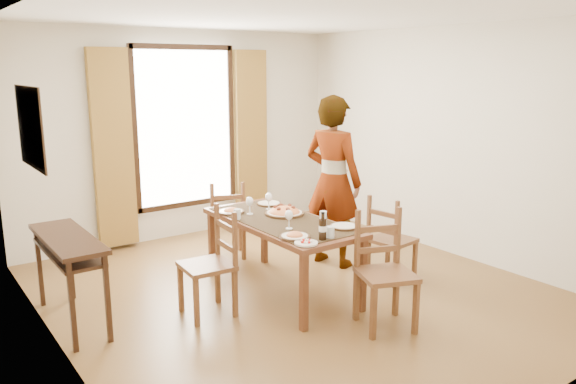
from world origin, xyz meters
TOP-DOWN VIEW (x-y plane):
  - ground at (0.00, 0.00)m, footprint 5.00×5.00m
  - room_shell at (-0.00, 0.13)m, footprint 4.60×5.10m
  - console_table at (-2.03, 0.60)m, footprint 0.38×1.20m
  - dining_table at (-0.13, 0.09)m, footprint 0.80×1.76m
  - chair_west at (-0.94, 0.05)m, footprint 0.47×0.47m
  - chair_north at (-0.04, 1.34)m, footprint 0.54×0.54m
  - chair_south at (0.16, -1.05)m, footprint 0.58×0.58m
  - chair_east at (0.98, -0.32)m, footprint 0.46×0.46m
  - man at (0.83, 0.44)m, footprint 0.96×0.85m
  - plate_sw at (-0.38, -0.47)m, footprint 0.27×0.27m
  - plate_se at (0.19, -0.48)m, footprint 0.27×0.27m
  - plate_nw at (-0.39, 0.62)m, footprint 0.27×0.27m
  - plate_ne at (0.12, 0.68)m, footprint 0.27×0.27m
  - pasta_platter at (0.01, 0.23)m, footprint 0.40×0.40m
  - caprese_plate at (-0.40, -0.67)m, footprint 0.20×0.20m
  - wine_glass_a at (-0.26, -0.22)m, footprint 0.08×0.08m
  - wine_glass_b at (-0.01, 0.49)m, footprint 0.08×0.08m
  - wine_glass_c at (-0.27, 0.44)m, footprint 0.08×0.08m
  - tumbler_a at (0.17, -0.20)m, footprint 0.07×0.07m
  - tumbler_b at (-0.47, 0.36)m, footprint 0.07×0.07m
  - tumbler_c at (-0.12, -0.65)m, footprint 0.07×0.07m
  - wine_bottle at (-0.21, -0.65)m, footprint 0.07×0.07m

SIDE VIEW (x-z plane):
  - ground at x=0.00m, z-range 0.00..0.00m
  - chair_east at x=0.98m, z-range -0.03..0.89m
  - chair_north at x=-0.04m, z-range -0.03..0.90m
  - chair_west at x=-0.94m, z-range -0.03..0.95m
  - chair_south at x=0.16m, z-range -0.04..0.98m
  - console_table at x=-2.03m, z-range 0.28..1.08m
  - dining_table at x=-0.13m, z-range 0.31..1.06m
  - caprese_plate at x=-0.40m, z-range 0.76..0.80m
  - plate_sw at x=-0.38m, z-range 0.76..0.81m
  - plate_se at x=0.19m, z-range 0.76..0.81m
  - plate_nw at x=-0.39m, z-range 0.76..0.81m
  - plate_ne at x=0.12m, z-range 0.76..0.81m
  - pasta_platter at x=0.01m, z-range 0.76..0.86m
  - tumbler_a at x=0.17m, z-range 0.76..0.86m
  - tumbler_b at x=-0.47m, z-range 0.76..0.86m
  - tumbler_c at x=-0.12m, z-range 0.76..0.86m
  - wine_glass_a at x=-0.26m, z-range 0.76..0.94m
  - wine_glass_b at x=-0.01m, z-range 0.76..0.94m
  - wine_glass_c at x=-0.27m, z-range 0.76..0.94m
  - wine_bottle at x=-0.21m, z-range 0.76..1.00m
  - man at x=0.83m, z-range 0.00..1.93m
  - room_shell at x=0.00m, z-range 0.17..2.91m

